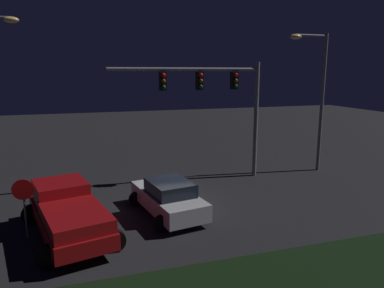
{
  "coord_description": "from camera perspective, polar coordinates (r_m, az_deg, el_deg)",
  "views": [
    {
      "loc": [
        -3.95,
        -15.21,
        5.97
      ],
      "look_at": [
        1.49,
        1.97,
        2.34
      ],
      "focal_mm": 33.62,
      "sensor_mm": 36.0,
      "label": 1
    }
  ],
  "objects": [
    {
      "name": "car_sedan",
      "position": [
        15.41,
        -3.77,
        -8.47
      ],
      "size": [
        2.97,
        4.64,
        1.51
      ],
      "rotation": [
        0.0,
        0.0,
        1.74
      ],
      "color": "#B7B7BC",
      "rests_on": "ground_plane"
    },
    {
      "name": "traffic_signal_gantry",
      "position": [
        19.63,
        3.88,
        8.24
      ],
      "size": [
        8.32,
        0.56,
        6.5
      ],
      "color": "slate",
      "rests_on": "ground_plane"
    },
    {
      "name": "street_lamp_right",
      "position": [
        22.61,
        19.08,
        8.63
      ],
      "size": [
        2.5,
        0.44,
        8.15
      ],
      "color": "slate",
      "rests_on": "ground_plane"
    },
    {
      "name": "ground_plane",
      "position": [
        16.8,
        -2.85,
        -9.43
      ],
      "size": [
        80.0,
        80.0,
        0.0
      ],
      "primitive_type": "plane",
      "color": "black"
    },
    {
      "name": "pickup_truck",
      "position": [
        14.18,
        -19.19,
        -9.79
      ],
      "size": [
        3.7,
        5.72,
        1.8
      ],
      "rotation": [
        0.0,
        0.0,
        1.8
      ],
      "color": "maroon",
      "rests_on": "ground_plane"
    },
    {
      "name": "stop_sign",
      "position": [
        14.32,
        -25.14,
        -7.65
      ],
      "size": [
        0.76,
        0.08,
        2.23
      ],
      "color": "slate",
      "rests_on": "ground_plane"
    }
  ]
}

